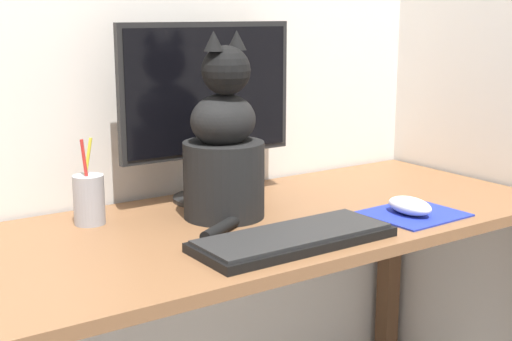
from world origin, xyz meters
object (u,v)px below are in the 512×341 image
(keyboard, at_px, (294,238))
(cat, at_px, (223,150))
(computer_mouse_right, at_px, (410,206))
(monitor, at_px, (208,103))
(pen_cup, at_px, (89,199))

(keyboard, distance_m, cat, 0.27)
(computer_mouse_right, bearing_deg, cat, 147.13)
(monitor, distance_m, keyboard, 0.43)
(computer_mouse_right, relative_size, pen_cup, 0.62)
(computer_mouse_right, xyz_separation_m, pen_cup, (-0.60, 0.34, 0.03))
(cat, bearing_deg, pen_cup, 144.92)
(computer_mouse_right, distance_m, cat, 0.43)
(computer_mouse_right, bearing_deg, monitor, 129.34)
(cat, bearing_deg, monitor, 61.00)
(monitor, relative_size, cat, 1.10)
(monitor, distance_m, pen_cup, 0.35)
(monitor, relative_size, keyboard, 1.10)
(keyboard, bearing_deg, pen_cup, 127.74)
(monitor, bearing_deg, computer_mouse_right, -50.66)
(monitor, relative_size, pen_cup, 2.42)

